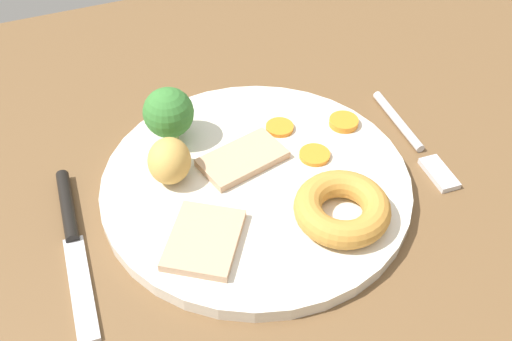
{
  "coord_description": "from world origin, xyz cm",
  "views": [
    {
      "loc": [
        15.83,
        34.27,
        43.81
      ],
      "look_at": [
        1.28,
        -1.49,
        6.0
      ],
      "focal_mm": 41.34,
      "sensor_mm": 36.0,
      "label": 1
    }
  ],
  "objects_px": {
    "broccoli_floret": "(169,113)",
    "carrot_coin_side": "(280,127)",
    "carrot_coin_front": "(315,155)",
    "dinner_plate": "(256,183)",
    "knife": "(72,233)",
    "yorkshire_pudding": "(342,208)",
    "meat_slice_under": "(243,159)",
    "fork": "(414,141)",
    "roast_potato_left": "(169,161)",
    "carrot_coin_back": "(344,122)",
    "meat_slice_main": "(204,240)"
  },
  "relations": [
    {
      "from": "broccoli_floret",
      "to": "fork",
      "type": "height_order",
      "value": "broccoli_floret"
    },
    {
      "from": "meat_slice_main",
      "to": "knife",
      "type": "relative_size",
      "value": 0.39
    },
    {
      "from": "meat_slice_under",
      "to": "carrot_coin_back",
      "type": "relative_size",
      "value": 2.69
    },
    {
      "from": "dinner_plate",
      "to": "knife",
      "type": "height_order",
      "value": "dinner_plate"
    },
    {
      "from": "knife",
      "to": "meat_slice_under",
      "type": "bearing_deg",
      "value": 99.42
    },
    {
      "from": "carrot_coin_back",
      "to": "carrot_coin_side",
      "type": "relative_size",
      "value": 1.05
    },
    {
      "from": "meat_slice_main",
      "to": "fork",
      "type": "height_order",
      "value": "meat_slice_main"
    },
    {
      "from": "carrot_coin_side",
      "to": "knife",
      "type": "xyz_separation_m",
      "value": [
        0.22,
        0.05,
        -0.01
      ]
    },
    {
      "from": "dinner_plate",
      "to": "meat_slice_under",
      "type": "relative_size",
      "value": 3.58
    },
    {
      "from": "carrot_coin_front",
      "to": "carrot_coin_side",
      "type": "height_order",
      "value": "same"
    },
    {
      "from": "dinner_plate",
      "to": "knife",
      "type": "distance_m",
      "value": 0.17
    },
    {
      "from": "roast_potato_left",
      "to": "broccoli_floret",
      "type": "distance_m",
      "value": 0.06
    },
    {
      "from": "roast_potato_left",
      "to": "broccoli_floret",
      "type": "xyz_separation_m",
      "value": [
        -0.02,
        -0.05,
        0.01
      ]
    },
    {
      "from": "meat_slice_main",
      "to": "meat_slice_under",
      "type": "distance_m",
      "value": 0.1
    },
    {
      "from": "fork",
      "to": "carrot_coin_front",
      "type": "bearing_deg",
      "value": -90.99
    },
    {
      "from": "carrot_coin_back",
      "to": "carrot_coin_side",
      "type": "distance_m",
      "value": 0.07
    },
    {
      "from": "yorkshire_pudding",
      "to": "roast_potato_left",
      "type": "distance_m",
      "value": 0.16
    },
    {
      "from": "meat_slice_under",
      "to": "yorkshire_pudding",
      "type": "relative_size",
      "value": 0.96
    },
    {
      "from": "meat_slice_under",
      "to": "broccoli_floret",
      "type": "height_order",
      "value": "broccoli_floret"
    },
    {
      "from": "meat_slice_main",
      "to": "knife",
      "type": "bearing_deg",
      "value": -30.82
    },
    {
      "from": "roast_potato_left",
      "to": "carrot_coin_front",
      "type": "xyz_separation_m",
      "value": [
        -0.14,
        0.03,
        -0.02
      ]
    },
    {
      "from": "dinner_plate",
      "to": "yorkshire_pudding",
      "type": "bearing_deg",
      "value": 124.45
    },
    {
      "from": "carrot_coin_back",
      "to": "fork",
      "type": "bearing_deg",
      "value": 146.64
    },
    {
      "from": "dinner_plate",
      "to": "fork",
      "type": "bearing_deg",
      "value": 179.34
    },
    {
      "from": "carrot_coin_front",
      "to": "carrot_coin_back",
      "type": "bearing_deg",
      "value": -146.66
    },
    {
      "from": "carrot_coin_back",
      "to": "dinner_plate",
      "type": "bearing_deg",
      "value": 18.73
    },
    {
      "from": "carrot_coin_side",
      "to": "carrot_coin_front",
      "type": "bearing_deg",
      "value": 106.26
    },
    {
      "from": "carrot_coin_front",
      "to": "knife",
      "type": "xyz_separation_m",
      "value": [
        0.23,
        -0.0,
        -0.01
      ]
    },
    {
      "from": "carrot_coin_side",
      "to": "fork",
      "type": "height_order",
      "value": "carrot_coin_side"
    },
    {
      "from": "roast_potato_left",
      "to": "meat_slice_under",
      "type": "bearing_deg",
      "value": 174.7
    },
    {
      "from": "dinner_plate",
      "to": "broccoli_floret",
      "type": "height_order",
      "value": "broccoli_floret"
    },
    {
      "from": "yorkshire_pudding",
      "to": "carrot_coin_side",
      "type": "height_order",
      "value": "yorkshire_pudding"
    },
    {
      "from": "carrot_coin_front",
      "to": "carrot_coin_side",
      "type": "bearing_deg",
      "value": -73.74
    },
    {
      "from": "carrot_coin_side",
      "to": "broccoli_floret",
      "type": "xyz_separation_m",
      "value": [
        0.11,
        -0.03,
        0.03
      ]
    },
    {
      "from": "broccoli_floret",
      "to": "knife",
      "type": "relative_size",
      "value": 0.31
    },
    {
      "from": "meat_slice_under",
      "to": "fork",
      "type": "distance_m",
      "value": 0.18
    },
    {
      "from": "roast_potato_left",
      "to": "carrot_coin_back",
      "type": "relative_size",
      "value": 1.54
    },
    {
      "from": "carrot_coin_front",
      "to": "carrot_coin_side",
      "type": "xyz_separation_m",
      "value": [
        0.01,
        -0.05,
        -0.0
      ]
    },
    {
      "from": "meat_slice_main",
      "to": "carrot_coin_back",
      "type": "height_order",
      "value": "meat_slice_main"
    },
    {
      "from": "roast_potato_left",
      "to": "meat_slice_main",
      "type": "bearing_deg",
      "value": 92.2
    },
    {
      "from": "meat_slice_under",
      "to": "carrot_coin_back",
      "type": "bearing_deg",
      "value": -173.78
    },
    {
      "from": "broccoli_floret",
      "to": "carrot_coin_side",
      "type": "bearing_deg",
      "value": 164.94
    },
    {
      "from": "dinner_plate",
      "to": "fork",
      "type": "height_order",
      "value": "dinner_plate"
    },
    {
      "from": "meat_slice_main",
      "to": "fork",
      "type": "distance_m",
      "value": 0.25
    },
    {
      "from": "roast_potato_left",
      "to": "carrot_coin_front",
      "type": "height_order",
      "value": "roast_potato_left"
    },
    {
      "from": "broccoli_floret",
      "to": "dinner_plate",
      "type": "bearing_deg",
      "value": 123.75
    },
    {
      "from": "dinner_plate",
      "to": "yorkshire_pudding",
      "type": "distance_m",
      "value": 0.09
    },
    {
      "from": "meat_slice_main",
      "to": "roast_potato_left",
      "type": "distance_m",
      "value": 0.09
    },
    {
      "from": "meat_slice_under",
      "to": "carrot_coin_back",
      "type": "height_order",
      "value": "meat_slice_under"
    },
    {
      "from": "meat_slice_main",
      "to": "broccoli_floret",
      "type": "xyz_separation_m",
      "value": [
        -0.01,
        -0.14,
        0.03
      ]
    }
  ]
}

